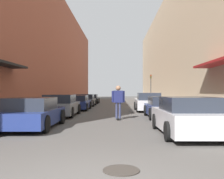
{
  "coord_description": "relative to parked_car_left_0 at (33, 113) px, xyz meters",
  "views": [
    {
      "loc": [
        0.45,
        -3.71,
        1.5
      ],
      "look_at": [
        0.14,
        10.28,
        1.6
      ],
      "focal_mm": 40.0,
      "sensor_mm": 36.0,
      "label": 1
    }
  ],
  "objects": [
    {
      "name": "parked_car_right_0",
      "position": [
        5.86,
        -1.43,
        0.03
      ],
      "size": [
        1.94,
        4.08,
        1.31
      ],
      "color": "#B7B7BC",
      "rests_on": "ground"
    },
    {
      "name": "ground",
      "position": [
        3.01,
        13.1,
        -0.6
      ],
      "size": [
        107.27,
        107.27,
        0.0
      ],
      "primitive_type": "plane",
      "color": "#4C4947"
    },
    {
      "name": "parked_car_left_0",
      "position": [
        0.0,
        0.0,
        0.0
      ],
      "size": [
        1.96,
        4.21,
        1.24
      ],
      "color": "navy",
      "rests_on": "ground"
    },
    {
      "name": "traffic_light",
      "position": [
        7.42,
        19.55,
        1.61
      ],
      "size": [
        0.16,
        0.22,
        3.37
      ],
      "color": "#2D2D2D",
      "rests_on": "curb_strip_right"
    },
    {
      "name": "parked_car_left_2",
      "position": [
        0.2,
        9.96,
        -0.02
      ],
      "size": [
        1.95,
        4.17,
        1.18
      ],
      "color": "navy",
      "rests_on": "ground"
    },
    {
      "name": "building_row_right",
      "position": [
        10.77,
        17.97,
        5.44
      ],
      "size": [
        4.9,
        48.76,
        12.09
      ],
      "color": "tan",
      "rests_on": "ground"
    },
    {
      "name": "building_row_left",
      "position": [
        -4.75,
        17.97,
        5.54
      ],
      "size": [
        4.9,
        48.76,
        12.28
      ],
      "color": "brown",
      "rests_on": "ground"
    },
    {
      "name": "parked_car_left_4",
      "position": [
        0.1,
        20.69,
        -0.04
      ],
      "size": [
        2.06,
        4.32,
        1.14
      ],
      "color": "black",
      "rests_on": "ground"
    },
    {
      "name": "curb_strip_right",
      "position": [
        7.87,
        17.98,
        -0.54
      ],
      "size": [
        1.8,
        48.76,
        0.12
      ],
      "color": "gray",
      "rests_on": "ground"
    },
    {
      "name": "manhole_cover",
      "position": [
        3.53,
        -5.4,
        -0.59
      ],
      "size": [
        0.7,
        0.7,
        0.02
      ],
      "color": "#332D28",
      "rests_on": "ground"
    },
    {
      "name": "parked_car_left_1",
      "position": [
        -0.0,
        5.01,
        0.03
      ],
      "size": [
        1.97,
        4.33,
        1.3
      ],
      "color": "gray",
      "rests_on": "ground"
    },
    {
      "name": "parked_car_right_1",
      "position": [
        6.03,
        4.0,
        -0.02
      ],
      "size": [
        1.85,
        4.03,
        1.21
      ],
      "color": "navy",
      "rests_on": "ground"
    },
    {
      "name": "skateboarder",
      "position": [
        3.5,
        3.07,
        0.51
      ],
      "size": [
        0.69,
        0.78,
        1.81
      ],
      "color": "black",
      "rests_on": "ground"
    },
    {
      "name": "parked_car_left_3",
      "position": [
        0.15,
        15.42,
        -0.02
      ],
      "size": [
        2.04,
        3.92,
        1.21
      ],
      "color": "#515459",
      "rests_on": "ground"
    },
    {
      "name": "parked_car_right_2",
      "position": [
        5.8,
        8.95,
        0.06
      ],
      "size": [
        1.98,
        4.17,
        1.39
      ],
      "color": "#B7B7BC",
      "rests_on": "ground"
    },
    {
      "name": "curb_strip_left",
      "position": [
        -1.85,
        17.98,
        -0.54
      ],
      "size": [
        1.8,
        48.76,
        0.12
      ],
      "color": "gray",
      "rests_on": "ground"
    }
  ]
}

